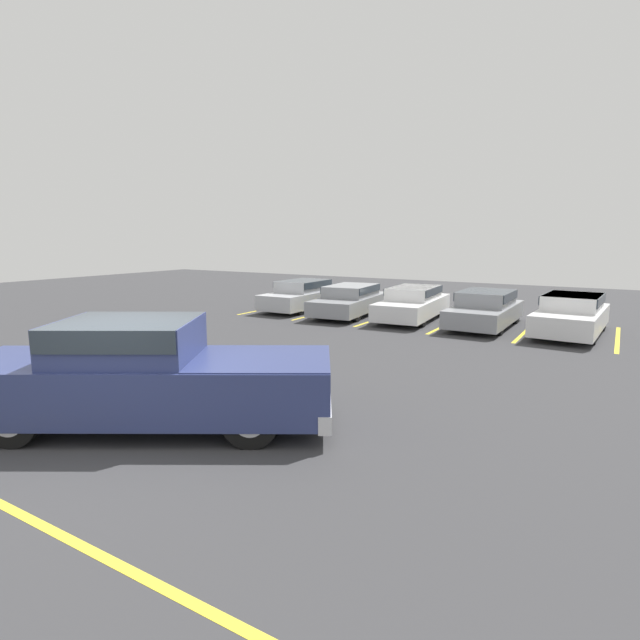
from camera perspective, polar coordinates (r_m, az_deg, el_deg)
ground_plane at (r=8.42m, az=-21.57°, el=-12.76°), size 60.00×60.00×0.00m
stall_stripe_a at (r=22.09m, az=-5.53°, el=1.39°), size 0.12×4.60×0.01m
stall_stripe_b at (r=20.64m, az=0.34°, el=0.87°), size 0.12×4.60×0.01m
stall_stripe_c at (r=19.44m, az=7.01°, el=0.26°), size 0.12×4.60×0.01m
stall_stripe_d at (r=18.54m, az=14.45°, el=-0.42°), size 0.12×4.60×0.01m
stall_stripe_e at (r=17.98m, az=22.49°, el=-1.14°), size 0.12×4.60×0.01m
stall_stripe_f at (r=17.80m, az=30.88°, el=-1.88°), size 0.12×4.60×0.01m
pickup_truck at (r=8.62m, az=-18.96°, el=-5.88°), size 6.09×4.72×1.78m
parked_sedan_a at (r=21.40m, az=-2.01°, el=2.96°), size 1.78×4.44×1.26m
parked_sedan_b at (r=19.91m, az=3.51°, el=2.40°), size 2.23×4.77×1.20m
parked_sedan_c at (r=19.14m, az=10.60°, el=2.02°), size 2.05×4.83×1.24m
parked_sedan_d at (r=18.23m, az=18.38°, el=1.34°), size 1.82×4.41×1.25m
parked_sedan_e at (r=17.84m, az=26.81°, el=0.68°), size 2.03×4.57×1.28m
traffic_cone at (r=13.30m, az=-21.10°, el=-3.50°), size 0.37×0.37×0.55m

